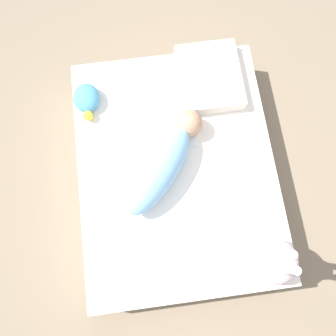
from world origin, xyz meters
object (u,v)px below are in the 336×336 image
pillow (209,78)px  turtle_plush (87,99)px  bunny_plush (275,261)px  swaddled_baby (163,163)px

pillow → turtle_plush: 0.64m
bunny_plush → turtle_plush: bearing=-139.8°
swaddled_baby → bunny_plush: 0.66m
bunny_plush → pillow: bearing=-172.7°
bunny_plush → turtle_plush: 1.19m
bunny_plush → turtle_plush: size_ratio=1.75×
pillow → bunny_plush: size_ratio=1.08×
swaddled_baby → turtle_plush: bearing=79.7°
swaddled_baby → turtle_plush: (-0.40, -0.35, -0.04)m
swaddled_baby → bunny_plush: bunny_plush is taller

